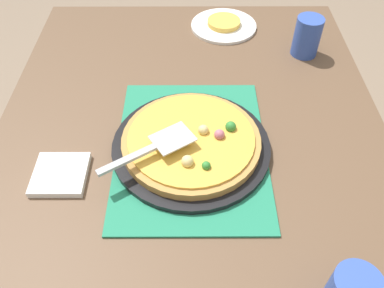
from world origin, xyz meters
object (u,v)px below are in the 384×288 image
(plate_far_right, at_px, (224,26))
(napkin_stack, at_px, (61,174))
(cup_near, at_px, (308,36))
(pizza, at_px, (192,140))
(served_slice_right, at_px, (224,22))
(pizza_server, at_px, (155,147))
(pizza_pan, at_px, (192,146))

(plate_far_right, distance_m, napkin_stack, 0.76)
(plate_far_right, xyz_separation_m, napkin_stack, (0.64, -0.41, 0.00))
(plate_far_right, xyz_separation_m, cup_near, (0.15, 0.24, 0.06))
(pizza, xyz_separation_m, napkin_stack, (0.08, -0.30, -0.03))
(served_slice_right, relative_size, napkin_stack, 0.92)
(pizza, bearing_deg, pizza_server, -57.32)
(pizza_pan, xyz_separation_m, pizza_server, (0.05, -0.08, 0.06))
(pizza, distance_m, napkin_stack, 0.31)
(pizza, xyz_separation_m, pizza_server, (0.05, -0.08, 0.04))
(pizza_pan, xyz_separation_m, served_slice_right, (-0.56, 0.11, 0.01))
(served_slice_right, xyz_separation_m, cup_near, (0.15, 0.24, 0.04))
(pizza, height_order, served_slice_right, pizza)
(pizza_pan, xyz_separation_m, cup_near, (-0.40, 0.35, 0.05))
(napkin_stack, bearing_deg, pizza_server, 97.42)
(pizza_server, height_order, napkin_stack, pizza_server)
(pizza, bearing_deg, served_slice_right, 168.83)
(pizza_pan, height_order, cup_near, cup_near)
(cup_near, relative_size, napkin_stack, 1.00)
(pizza, relative_size, plate_far_right, 1.50)
(served_slice_right, distance_m, cup_near, 0.29)
(cup_near, bearing_deg, pizza, -40.86)
(cup_near, height_order, pizza_server, cup_near)
(napkin_stack, bearing_deg, served_slice_right, 147.43)
(served_slice_right, bearing_deg, pizza, -11.17)
(served_slice_right, height_order, cup_near, cup_near)
(cup_near, bearing_deg, served_slice_right, -122.86)
(pizza_pan, relative_size, plate_far_right, 1.73)
(served_slice_right, xyz_separation_m, napkin_stack, (0.64, -0.41, -0.01))
(pizza_pan, height_order, pizza, pizza)
(pizza, bearing_deg, cup_near, 139.14)
(cup_near, xyz_separation_m, napkin_stack, (0.49, -0.65, -0.05))
(pizza, distance_m, cup_near, 0.54)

